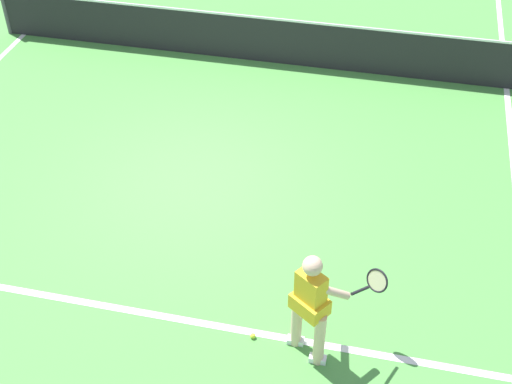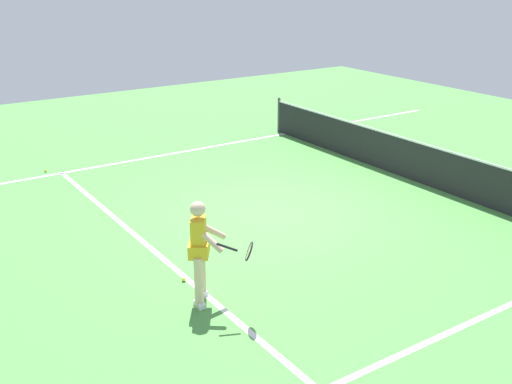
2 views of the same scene
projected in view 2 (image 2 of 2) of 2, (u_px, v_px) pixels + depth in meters
ground_plane at (274, 213)px, 12.32m from camera, size 26.84×26.84×0.00m
service_line_marking at (147, 245)px, 10.91m from camera, size 9.55×0.10×0.01m
sideline_left_marking at (167, 155)px, 16.05m from camera, size 0.10×18.64×0.01m
sideline_right_marking at (473, 321)px, 8.58m from camera, size 0.10×18.64×0.01m
court_net at (410, 159)px, 14.11m from camera, size 10.23×0.08×1.00m
tennis_player at (201, 248)px, 8.82m from camera, size 1.09×0.76×1.55m
tennis_ball_near at (45, 171)px, 14.71m from camera, size 0.07×0.07×0.07m
tennis_ball_far at (184, 279)px, 9.66m from camera, size 0.07×0.07×0.07m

